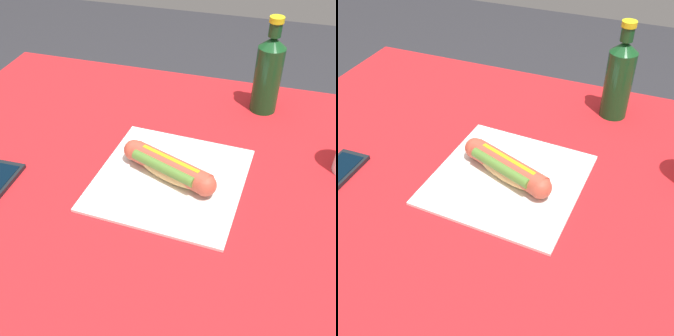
% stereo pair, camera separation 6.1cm
% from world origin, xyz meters
% --- Properties ---
extents(dining_table, '(1.19, 0.93, 0.73)m').
position_xyz_m(dining_table, '(0.00, 0.00, 0.61)').
color(dining_table, brown).
rests_on(dining_table, ground).
extents(paper_wrapper, '(0.30, 0.30, 0.01)m').
position_xyz_m(paper_wrapper, '(0.00, -0.02, 0.73)').
color(paper_wrapper, white).
rests_on(paper_wrapper, dining_table).
extents(hot_dog, '(0.20, 0.11, 0.05)m').
position_xyz_m(hot_dog, '(0.00, -0.02, 0.76)').
color(hot_dog, tan).
rests_on(hot_dog, paper_wrapper).
extents(soda_bottle, '(0.06, 0.06, 0.23)m').
position_xyz_m(soda_bottle, '(-0.14, -0.34, 0.83)').
color(soda_bottle, '#14471E').
rests_on(soda_bottle, dining_table).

